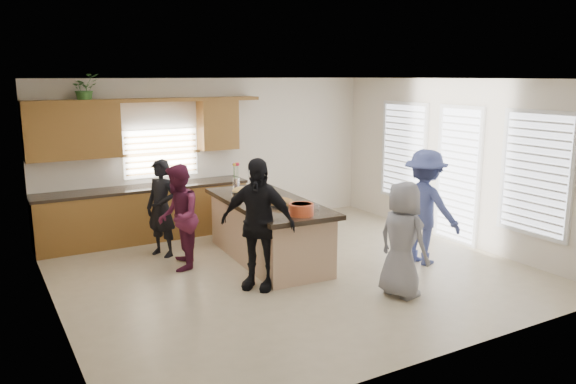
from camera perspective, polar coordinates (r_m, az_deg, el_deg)
floor at (r=8.42m, az=0.41°, el=-8.00°), size 6.50×6.50×0.00m
room_shell at (r=7.98m, az=0.43°, el=4.96°), size 6.52×6.02×2.81m
back_cabinetry at (r=10.09m, az=-14.76°, el=0.32°), size 4.08×0.66×2.46m
right_wall_glazing at (r=9.96m, az=17.08°, el=2.55°), size 0.06×4.00×2.25m
island at (r=8.81m, az=-2.01°, el=-4.01°), size 1.30×2.76×0.95m
platter_front at (r=8.35m, az=-0.66°, el=-1.17°), size 0.42×0.42×0.17m
platter_mid at (r=9.09m, az=-2.79°, el=-0.12°), size 0.47×0.47×0.19m
platter_back at (r=9.27m, az=-4.76°, el=0.09°), size 0.34×0.34×0.14m
salad_bowl at (r=7.75m, az=1.35°, el=-1.72°), size 0.35×0.35×0.16m
clear_cup at (r=8.07m, az=2.86°, el=-1.53°), size 0.09×0.09×0.09m
plate_stack at (r=9.45m, az=-3.94°, el=0.33°), size 0.24×0.24×0.06m
flower_vase at (r=9.67m, az=-5.29°, el=1.80°), size 0.14×0.14×0.44m
potted_plant at (r=9.82m, az=-19.96°, el=9.86°), size 0.53×0.50×0.48m
woman_left_back at (r=9.13m, az=-12.73°, el=-1.62°), size 0.61×0.68×1.56m
woman_left_mid at (r=8.45m, az=-11.09°, el=-2.54°), size 0.83×0.93×1.58m
woman_left_front at (r=7.54m, az=-3.12°, el=-3.24°), size 1.03×1.07×1.79m
woman_right_back at (r=8.78m, az=13.70°, el=-1.50°), size 0.96×1.28×1.76m
woman_right_front at (r=7.43m, az=11.55°, el=-4.76°), size 0.60×0.82×1.53m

